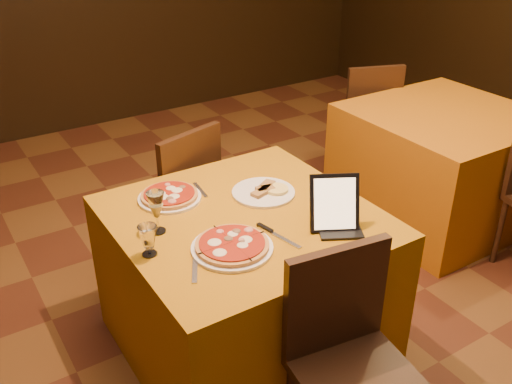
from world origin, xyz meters
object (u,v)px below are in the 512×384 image
main_table (245,283)px  pizza_far (170,197)px  chair_main_far (171,198)px  water_glass (148,241)px  pizza_near (232,246)px  wine_glass (157,212)px  chair_main_near (359,379)px  chair_side_far (362,118)px  side_table (440,165)px  tablet (334,203)px

main_table → pizza_far: bearing=125.4°
chair_main_far → water_glass: chair_main_far is taller
pizza_near → wine_glass: wine_glass is taller
main_table → chair_main_near: size_ratio=1.21×
chair_main_near → pizza_far: 1.16m
pizza_far → pizza_near: bearing=-85.9°
chair_side_far → chair_main_far: bearing=31.8°
chair_side_far → wine_glass: wine_glass is taller
main_table → pizza_near: (-0.18, -0.21, 0.39)m
chair_main_far → pizza_near: chair_main_far is taller
chair_side_far → pizza_far: 2.21m
main_table → chair_main_far: 0.82m
main_table → chair_main_far: chair_main_far is taller
chair_side_far → pizza_near: size_ratio=2.76×
chair_side_far → side_table: bearing=109.9°
chair_main_near → side_table: bearing=41.7°
pizza_near → tablet: tablet is taller
pizza_near → main_table: bearing=48.7°
tablet → main_table: bearing=160.8°
side_table → pizza_far: bearing=-177.4°
pizza_far → tablet: size_ratio=1.20×
chair_main_near → pizza_near: size_ratio=2.76×
pizza_far → main_table: bearing=-54.6°
side_table → pizza_near: (-1.96, -0.60, 0.39)m
pizza_far → wine_glass: bearing=-124.5°
chair_main_near → water_glass: size_ratio=7.00×
pizza_far → water_glass: water_glass is taller
chair_side_far → pizza_far: (-2.00, -0.88, 0.31)m
chair_side_far → water_glass: chair_side_far is taller
chair_main_near → tablet: tablet is taller
chair_main_near → chair_side_far: 2.67m
pizza_near → wine_glass: bearing=124.8°
side_table → chair_main_far: chair_main_far is taller
main_table → chair_main_far: size_ratio=1.21×
chair_main_near → pizza_far: size_ratio=3.11×
pizza_near → chair_main_near: bearing=-73.0°
main_table → tablet: bearing=-47.6°
water_glass → main_table: bearing=7.5°
chair_main_far → pizza_far: bearing=50.4°
chair_main_far → water_glass: (-0.47, -0.88, 0.36)m
main_table → side_table: (1.78, 0.40, 0.00)m
main_table → water_glass: (-0.47, -0.06, 0.44)m
chair_main_far → water_glass: size_ratio=7.00×
wine_glass → water_glass: (-0.10, -0.14, -0.03)m
side_table → main_table: bearing=-167.5°
chair_side_far → water_glass: 2.60m
chair_side_far → tablet: bearing=64.2°
main_table → wine_glass: (-0.38, 0.08, 0.47)m
tablet → pizza_near: bearing=-162.4°
side_table → water_glass: 2.34m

